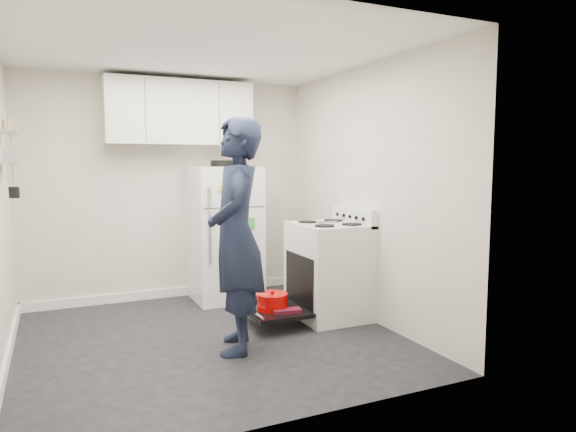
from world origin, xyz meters
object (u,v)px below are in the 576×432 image
electric_range (328,271)px  person (236,236)px  refrigerator (225,233)px  open_oven_door (273,305)px

electric_range → person: bearing=-157.0°
electric_range → person: (-1.12, -0.48, 0.49)m
electric_range → refrigerator: bearing=123.4°
open_oven_door → refrigerator: 1.26m
open_oven_door → refrigerator: refrigerator is taller
person → refrigerator: bearing=-176.4°
open_oven_door → refrigerator: size_ratio=0.44×
refrigerator → person: bearing=-104.3°
refrigerator → person: size_ratio=0.82×
person → open_oven_door: bearing=149.3°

